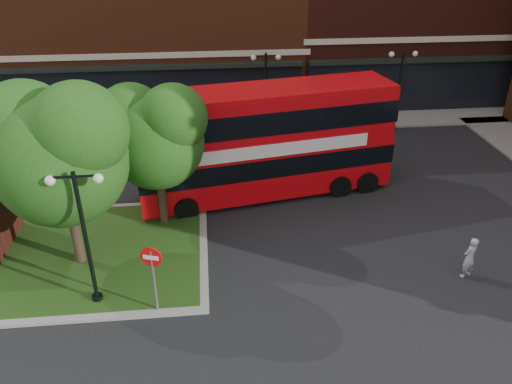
{
  "coord_description": "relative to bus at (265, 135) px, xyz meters",
  "views": [
    {
      "loc": [
        -1.44,
        -13.53,
        11.59
      ],
      "look_at": [
        0.35,
        3.86,
        2.0
      ],
      "focal_mm": 35.0,
      "sensor_mm": 36.0,
      "label": 1
    }
  ],
  "objects": [
    {
      "name": "ground",
      "position": [
        -1.14,
        -7.43,
        -2.96
      ],
      "size": [
        120.0,
        120.0,
        0.0
      ],
      "primitive_type": "plane",
      "color": "black",
      "rests_on": "ground"
    },
    {
      "name": "pavement_far",
      "position": [
        -1.14,
        9.07,
        -2.9
      ],
      "size": [
        44.0,
        3.0,
        0.12
      ],
      "primitive_type": "cube",
      "color": "slate",
      "rests_on": "ground"
    },
    {
      "name": "traffic_island",
      "position": [
        -9.14,
        -4.43,
        -2.89
      ],
      "size": [
        12.6,
        7.6,
        0.15
      ],
      "color": "gray",
      "rests_on": "ground"
    },
    {
      "name": "tree_island_west",
      "position": [
        -7.74,
        -4.86,
        1.84
      ],
      "size": [
        5.4,
        4.71,
        7.21
      ],
      "color": "#2D2116",
      "rests_on": "ground"
    },
    {
      "name": "tree_island_east",
      "position": [
        -4.72,
        -2.37,
        1.29
      ],
      "size": [
        4.46,
        3.9,
        6.29
      ],
      "color": "#2D2116",
      "rests_on": "ground"
    },
    {
      "name": "lamp_island",
      "position": [
        -6.64,
        -7.23,
        -0.13
      ],
      "size": [
        1.72,
        0.36,
        5.0
      ],
      "color": "black",
      "rests_on": "ground"
    },
    {
      "name": "lamp_far_left",
      "position": [
        0.86,
        7.07,
        -0.13
      ],
      "size": [
        1.72,
        0.36,
        5.0
      ],
      "color": "black",
      "rests_on": "ground"
    },
    {
      "name": "lamp_far_right",
      "position": [
        8.86,
        7.07,
        -0.13
      ],
      "size": [
        1.72,
        0.36,
        5.0
      ],
      "color": "black",
      "rests_on": "ground"
    },
    {
      "name": "bus",
      "position": [
        0.0,
        0.0,
        0.0
      ],
      "size": [
        12.09,
        4.83,
        4.51
      ],
      "rotation": [
        0.0,
        0.0,
        0.19
      ],
      "color": "red",
      "rests_on": "ground"
    },
    {
      "name": "woman",
      "position": [
        6.62,
        -7.15,
        -2.13
      ],
      "size": [
        0.71,
        0.61,
        1.65
      ],
      "primitive_type": "imported",
      "rotation": [
        0.0,
        0.0,
        3.56
      ],
      "color": "gray",
      "rests_on": "ground"
    },
    {
      "name": "car_silver",
      "position": [
        -7.91,
        7.07,
        -2.28
      ],
      "size": [
        4.13,
        2.01,
        1.36
      ],
      "primitive_type": "imported",
      "rotation": [
        0.0,
        0.0,
        1.68
      ],
      "color": "#BBBCC3",
      "rests_on": "ground"
    },
    {
      "name": "car_white",
      "position": [
        2.89,
        7.17,
        -2.34
      ],
      "size": [
        3.8,
        1.48,
        1.23
      ],
      "primitive_type": "imported",
      "rotation": [
        0.0,
        0.0,
        1.62
      ],
      "color": "silver",
      "rests_on": "ground"
    },
    {
      "name": "no_entry_sign",
      "position": [
        -4.56,
        -7.93,
        -1.09
      ],
      "size": [
        0.71,
        0.27,
        2.62
      ],
      "rotation": [
        0.0,
        0.0,
        -0.31
      ],
      "color": "slate",
      "rests_on": "ground"
    }
  ]
}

